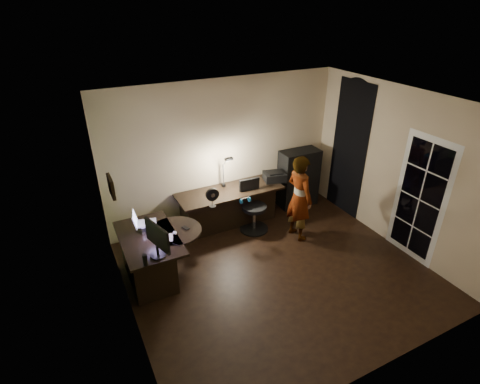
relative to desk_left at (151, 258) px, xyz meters
name	(u,v)px	position (x,y,z in m)	size (l,w,h in m)	color
floor	(278,273)	(1.80, -0.79, -0.39)	(4.50, 4.00, 0.01)	black
ceiling	(288,104)	(1.80, -0.79, 2.32)	(4.50, 4.00, 0.01)	silver
wall_back	(224,152)	(1.80, 1.21, 0.97)	(4.50, 0.01, 2.70)	#C4AF8C
wall_front	(391,285)	(1.80, -2.80, 0.97)	(4.50, 0.01, 2.70)	#C4AF8C
wall_left	(122,240)	(-0.46, -0.79, 0.97)	(0.01, 4.00, 2.70)	#C4AF8C
wall_right	(397,169)	(4.05, -0.79, 0.97)	(0.01, 4.00, 2.70)	#C4AF8C
green_wall_overlay	(123,240)	(-0.44, -0.79, 0.97)	(0.00, 4.00, 2.70)	#466029
arched_doorway	(349,150)	(4.04, 0.36, 0.92)	(0.01, 0.90, 2.60)	black
french_door	(420,200)	(4.03, -1.34, 0.67)	(0.02, 0.92, 2.10)	white
framed_picture	(111,187)	(-0.42, -0.34, 1.47)	(0.04, 0.30, 0.25)	black
desk_left	(151,258)	(0.00, 0.00, 0.00)	(0.81, 1.32, 0.76)	black
desk_right	(230,208)	(1.73, 0.84, -0.01)	(1.97, 0.69, 0.74)	black
cabinet	(298,178)	(3.33, 0.94, 0.22)	(0.80, 0.40, 1.20)	black
laptop_stand	(146,226)	(0.03, 0.21, 0.44)	(0.24, 0.20, 0.10)	silver
laptop	(145,217)	(0.03, 0.21, 0.60)	(0.33, 0.31, 0.23)	silver
monitor	(157,245)	(0.01, -0.50, 0.57)	(0.11, 0.54, 0.36)	black
mouse	(175,233)	(0.38, -0.10, 0.40)	(0.06, 0.08, 0.03)	silver
phone	(186,228)	(0.57, -0.03, 0.39)	(0.06, 0.12, 0.01)	black
pen	(176,245)	(0.30, -0.38, 0.39)	(0.01, 0.13, 0.01)	black
speaker	(145,260)	(-0.20, -0.63, 0.47)	(0.06, 0.06, 0.16)	black
notepad	(168,238)	(0.25, -0.16, 0.39)	(0.15, 0.20, 0.01)	silver
desk_fan	(212,198)	(1.22, 0.44, 0.53)	(0.23, 0.12, 0.35)	black
headphones	(245,200)	(1.78, 0.32, 0.40)	(0.20, 0.08, 0.10)	#1A6291
printer	(275,176)	(2.69, 0.83, 0.45)	(0.41, 0.32, 0.18)	black
desk_lamp	(223,169)	(1.69, 1.04, 0.72)	(0.18, 0.33, 0.73)	black
office_chair	(254,207)	(2.05, 0.48, 0.10)	(0.54, 0.54, 0.96)	black
person	(299,198)	(2.65, -0.05, 0.41)	(0.56, 0.37, 1.57)	#D8A88C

